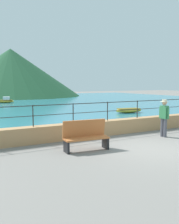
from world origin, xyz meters
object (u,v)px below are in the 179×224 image
(boat_2, at_px, (5,101))
(person_walking, at_px, (164,116))
(bench_main, at_px, (86,135))
(boat_0, at_px, (129,110))

(boat_2, bearing_deg, person_walking, -84.98)
(bench_main, distance_m, boat_0, 12.28)
(person_walking, distance_m, boat_2, 24.50)
(bench_main, distance_m, boat_2, 24.80)
(bench_main, bearing_deg, boat_0, 44.43)
(person_walking, height_order, boat_2, person_walking)
(person_walking, distance_m, boat_0, 9.43)
(bench_main, relative_size, boat_0, 0.72)
(person_walking, xyz_separation_m, boat_2, (-2.14, 24.39, -0.65))
(bench_main, bearing_deg, person_walking, 4.14)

